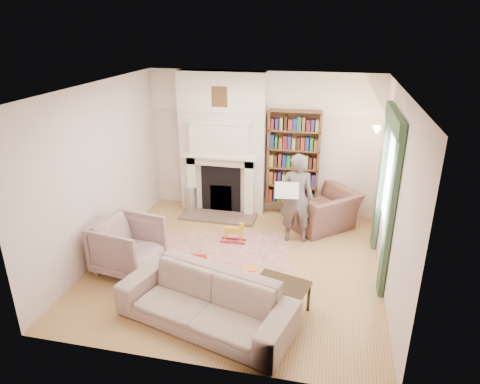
% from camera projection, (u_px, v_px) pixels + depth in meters
% --- Properties ---
extents(floor, '(4.50, 4.50, 0.00)m').
position_uv_depth(floor, '(237.00, 263.00, 6.94)').
color(floor, olive).
rests_on(floor, ground).
extents(ceiling, '(4.50, 4.50, 0.00)m').
position_uv_depth(ceiling, '(236.00, 88.00, 5.90)').
color(ceiling, white).
rests_on(ceiling, wall_back).
extents(wall_back, '(4.50, 0.00, 4.50)m').
position_uv_depth(wall_back, '(262.00, 144.00, 8.46)').
color(wall_back, beige).
rests_on(wall_back, floor).
extents(wall_front, '(4.50, 0.00, 4.50)m').
position_uv_depth(wall_front, '(188.00, 258.00, 4.38)').
color(wall_front, beige).
rests_on(wall_front, floor).
extents(wall_left, '(0.00, 4.50, 4.50)m').
position_uv_depth(wall_left, '(100.00, 172.00, 6.87)').
color(wall_left, beige).
rests_on(wall_left, floor).
extents(wall_right, '(0.00, 4.50, 4.50)m').
position_uv_depth(wall_right, '(393.00, 195.00, 5.97)').
color(wall_right, beige).
rests_on(wall_right, floor).
extents(fireplace, '(1.70, 0.58, 2.80)m').
position_uv_depth(fireplace, '(222.00, 145.00, 8.43)').
color(fireplace, beige).
rests_on(fireplace, floor).
extents(bookcase, '(1.00, 0.24, 1.85)m').
position_uv_depth(bookcase, '(293.00, 158.00, 8.29)').
color(bookcase, brown).
rests_on(bookcase, floor).
extents(window, '(0.02, 0.90, 1.30)m').
position_uv_depth(window, '(390.00, 182.00, 6.32)').
color(window, silver).
rests_on(window, wall_right).
extents(curtain_left, '(0.07, 0.32, 2.40)m').
position_uv_depth(curtain_left, '(390.00, 216.00, 5.78)').
color(curtain_left, '#2B432D').
rests_on(curtain_left, floor).
extents(curtain_right, '(0.07, 0.32, 2.40)m').
position_uv_depth(curtain_right, '(381.00, 181.00, 7.05)').
color(curtain_right, '#2B432D').
rests_on(curtain_right, floor).
extents(pelmet, '(0.09, 1.70, 0.24)m').
position_uv_depth(pelmet, '(395.00, 119.00, 5.98)').
color(pelmet, '#2B432D').
rests_on(pelmet, wall_right).
extents(wall_sconce, '(0.20, 0.24, 0.24)m').
position_uv_depth(wall_sconce, '(374.00, 133.00, 7.19)').
color(wall_sconce, gold).
rests_on(wall_sconce, wall_right).
extents(rug, '(2.84, 2.40, 0.01)m').
position_uv_depth(rug, '(213.00, 259.00, 7.04)').
color(rug, '#BBA58D').
rests_on(rug, floor).
extents(armchair_reading, '(1.50, 1.49, 0.74)m').
position_uv_depth(armchair_reading, '(322.00, 210.00, 8.00)').
color(armchair_reading, brown).
rests_on(armchair_reading, floor).
extents(armchair_left, '(1.04, 1.02, 0.83)m').
position_uv_depth(armchair_left, '(128.00, 245.00, 6.64)').
color(armchair_left, '#A7978A').
rests_on(armchair_left, floor).
extents(sofa, '(2.44, 1.49, 0.67)m').
position_uv_depth(sofa, '(206.00, 302.00, 5.45)').
color(sofa, '#ADA58F').
rests_on(sofa, floor).
extents(man_reading, '(0.63, 0.46, 1.61)m').
position_uv_depth(man_reading, '(296.00, 198.00, 7.38)').
color(man_reading, '#564A45').
rests_on(man_reading, floor).
extents(newspaper, '(0.42, 0.17, 0.27)m').
position_uv_depth(newspaper, '(287.00, 190.00, 7.15)').
color(newspaper, white).
rests_on(newspaper, man_reading).
extents(coffee_table, '(0.80, 0.62, 0.45)m').
position_uv_depth(coffee_table, '(281.00, 297.00, 5.71)').
color(coffee_table, '#332411').
rests_on(coffee_table, floor).
extents(paraffin_heater, '(0.29, 0.29, 0.55)m').
position_uv_depth(paraffin_heater, '(191.00, 199.00, 8.71)').
color(paraffin_heater, '#A9ACB1').
rests_on(paraffin_heater, floor).
extents(rocking_horse, '(0.45, 0.19, 0.39)m').
position_uv_depth(rocking_horse, '(233.00, 232.00, 7.53)').
color(rocking_horse, gold).
rests_on(rocking_horse, rug).
extents(board_game, '(0.42, 0.42, 0.03)m').
position_uv_depth(board_game, '(211.00, 272.00, 6.64)').
color(board_game, gold).
rests_on(board_game, rug).
extents(game_box_lid, '(0.29, 0.22, 0.04)m').
position_uv_depth(game_box_lid, '(198.00, 258.00, 7.02)').
color(game_box_lid, '#B41414').
rests_on(game_box_lid, rug).
extents(comic_annuals, '(0.80, 0.79, 0.02)m').
position_uv_depth(comic_annuals, '(243.00, 276.00, 6.56)').
color(comic_annuals, red).
rests_on(comic_annuals, rug).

